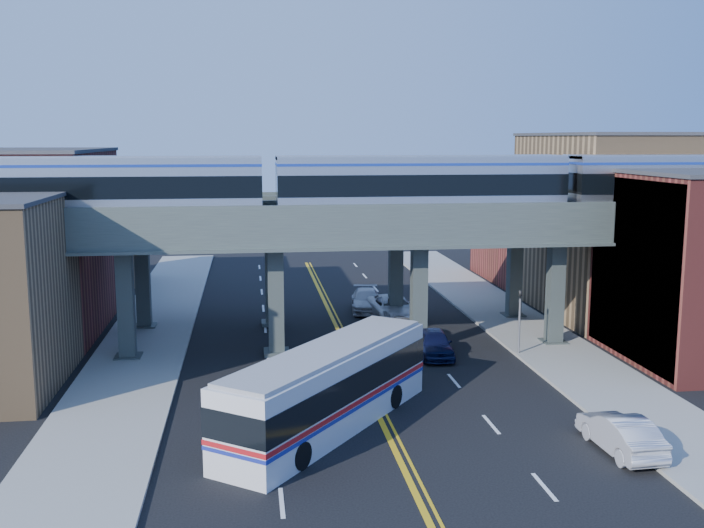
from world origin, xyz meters
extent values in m
plane|color=black|center=(0.00, 0.00, 0.00)|extent=(120.00, 120.00, 0.00)
cube|color=gray|center=(-11.50, 10.00, 0.08)|extent=(5.00, 70.00, 0.16)
cube|color=gray|center=(11.50, 10.00, 0.08)|extent=(5.00, 70.00, 0.16)
cube|color=maroon|center=(-18.50, 16.00, 5.50)|extent=(8.00, 14.00, 11.00)
cube|color=olive|center=(-18.50, 29.00, 4.00)|extent=(8.00, 10.00, 8.00)
cube|color=maroon|center=(18.50, 4.00, 5.00)|extent=(8.00, 10.00, 10.00)
cube|color=olive|center=(18.50, 16.00, 6.00)|extent=(8.00, 14.00, 12.00)
cube|color=maroon|center=(18.50, 29.00, 4.50)|extent=(8.00, 10.00, 9.00)
cube|color=teal|center=(14.55, 4.00, 4.75)|extent=(0.10, 9.50, 9.50)
cube|color=#424C48|center=(-12.00, 8.00, 3.00)|extent=(0.85, 0.85, 6.00)
cube|color=#424C48|center=(-4.00, 8.00, 3.00)|extent=(0.85, 0.85, 6.00)
cube|color=#424C48|center=(4.00, 8.00, 3.00)|extent=(0.85, 0.85, 6.00)
cube|color=#424C48|center=(12.00, 8.00, 3.00)|extent=(0.85, 0.85, 6.00)
cube|color=#414A45|center=(0.00, 8.00, 6.70)|extent=(52.00, 3.60, 1.40)
cube|color=#424C48|center=(-12.00, 15.00, 3.00)|extent=(0.85, 0.85, 6.00)
cube|color=#424C48|center=(-4.00, 15.00, 3.00)|extent=(0.85, 0.85, 6.00)
cube|color=#424C48|center=(4.00, 15.00, 3.00)|extent=(0.85, 0.85, 6.00)
cube|color=#424C48|center=(12.00, 15.00, 3.00)|extent=(0.85, 0.85, 6.00)
cube|color=#414A45|center=(0.00, 15.00, 6.70)|extent=(52.00, 3.60, 1.40)
cube|color=black|center=(-17.55, 8.00, 7.53)|extent=(2.27, 2.27, 0.26)
cube|color=black|center=(-7.49, 8.00, 7.53)|extent=(2.27, 2.27, 0.26)
cube|color=silver|center=(-12.52, 8.00, 9.31)|extent=(15.72, 3.00, 3.31)
cube|color=black|center=(-12.52, 8.00, 9.46)|extent=(15.74, 3.06, 1.14)
cube|color=black|center=(-1.04, 8.00, 7.53)|extent=(2.27, 2.27, 0.26)
cube|color=black|center=(9.02, 8.00, 7.53)|extent=(2.27, 2.27, 0.26)
cube|color=silver|center=(3.99, 8.00, 9.31)|extent=(15.72, 3.00, 3.31)
cube|color=black|center=(3.99, 8.00, 9.46)|extent=(15.74, 3.06, 1.14)
cube|color=black|center=(15.48, 8.00, 7.53)|extent=(2.27, 2.27, 0.26)
cube|color=silver|center=(20.51, 8.00, 9.31)|extent=(15.72, 3.00, 3.31)
cube|color=black|center=(20.51, 8.00, 9.46)|extent=(15.74, 3.06, 1.14)
cylinder|color=slate|center=(0.30, 3.00, 1.15)|extent=(0.09, 0.09, 2.30)
cylinder|color=red|center=(0.30, 3.00, 2.25)|extent=(0.76, 0.04, 0.76)
cylinder|color=slate|center=(9.20, 6.00, 1.60)|extent=(0.12, 0.12, 3.20)
imported|color=black|center=(9.20, 6.00, 3.65)|extent=(0.15, 0.18, 0.90)
cube|color=silver|center=(-2.28, -3.46, 1.62)|extent=(9.75, 11.67, 3.25)
cube|color=black|center=(-2.28, -3.46, 2.04)|extent=(9.83, 11.73, 1.10)
cube|color=#B21419|center=(-2.28, -3.46, 1.31)|extent=(9.82, 11.73, 0.19)
cylinder|color=black|center=(-4.71, -6.67, 0.52)|extent=(2.88, 2.54, 1.05)
cylinder|color=black|center=(-0.16, -0.66, 0.52)|extent=(2.88, 2.54, 1.05)
imported|color=#0E1336|center=(4.55, 6.47, 0.74)|extent=(2.00, 4.46, 1.49)
imported|color=#2D2D2F|center=(3.85, 9.43, 0.72)|extent=(1.65, 4.40, 1.44)
imported|color=white|center=(3.91, 15.26, 0.80)|extent=(3.04, 5.93, 1.60)
imported|color=silver|center=(2.59, 18.39, 0.72)|extent=(2.61, 5.18, 1.44)
imported|color=#BBBAC0|center=(8.50, -7.41, 0.74)|extent=(1.77, 4.56, 1.48)
camera|label=1|loc=(-5.38, -34.24, 11.85)|focal=40.00mm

